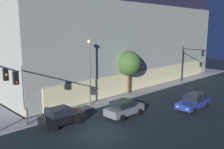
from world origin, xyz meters
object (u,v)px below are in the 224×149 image
object	(u,v)px
street_lamp_sidewalk	(90,64)
car_grey	(124,108)
car_black	(61,116)
pedestrian_waiting	(26,114)
car_blue	(194,101)
traffic_light_near_corner	(2,84)
sidewalk_tree	(129,63)
traffic_light_far_corner	(190,59)
modern_building	(97,38)

from	to	relation	value
street_lamp_sidewalk	car_grey	size ratio (longest dim) A/B	1.76
car_black	car_grey	world-z (taller)	car_black
car_black	car_grey	distance (m)	6.36
pedestrian_waiting	car_blue	distance (m)	17.82
traffic_light_near_corner	sidewalk_tree	world-z (taller)	traffic_light_near_corner
traffic_light_near_corner	car_black	bearing A→B (deg)	-2.11
traffic_light_far_corner	sidewalk_tree	distance (m)	12.47
modern_building	car_black	size ratio (longest dim) A/B	9.28
traffic_light_far_corner	street_lamp_sidewalk	world-z (taller)	street_lamp_sidewalk
street_lamp_sidewalk	car_blue	world-z (taller)	street_lamp_sidewalk
pedestrian_waiting	car_blue	world-z (taller)	pedestrian_waiting
street_lamp_sidewalk	sidewalk_tree	size ratio (longest dim) A/B	1.29
modern_building	sidewalk_tree	world-z (taller)	modern_building
modern_building	pedestrian_waiting	distance (m)	24.32
modern_building	traffic_light_far_corner	xyz separation A→B (m)	(7.69, -14.04, -3.13)
sidewalk_tree	modern_building	bearing A→B (deg)	68.96
modern_building	pedestrian_waiting	xyz separation A→B (m)	(-19.64, -13.00, -6.08)
street_lamp_sidewalk	traffic_light_far_corner	bearing A→B (deg)	-4.96
traffic_light_far_corner	sidewalk_tree	xyz separation A→B (m)	(-12.29, 2.10, 0.20)
car_blue	pedestrian_waiting	bearing A→B (deg)	152.94
traffic_light_far_corner	car_grey	bearing A→B (deg)	-169.92
sidewalk_tree	traffic_light_far_corner	bearing A→B (deg)	-9.70
sidewalk_tree	car_blue	distance (m)	9.83
car_blue	car_grey	bearing A→B (deg)	153.78
modern_building	car_black	xyz separation A→B (m)	(-17.15, -14.98, -6.41)
traffic_light_near_corner	car_black	distance (m)	6.29
modern_building	pedestrian_waiting	world-z (taller)	modern_building
pedestrian_waiting	modern_building	bearing A→B (deg)	33.50
pedestrian_waiting	traffic_light_far_corner	bearing A→B (deg)	-2.19
car_blue	car_black	bearing A→B (deg)	155.40
traffic_light_far_corner	modern_building	bearing A→B (deg)	118.72
car_black	modern_building	bearing A→B (deg)	41.15
street_lamp_sidewalk	car_blue	size ratio (longest dim) A/B	1.57
traffic_light_near_corner	modern_building	bearing A→B (deg)	33.75
sidewalk_tree	car_grey	xyz separation A→B (m)	(-6.67, -5.47, -3.45)
traffic_light_near_corner	car_grey	world-z (taller)	traffic_light_near_corner
traffic_light_near_corner	pedestrian_waiting	bearing A→B (deg)	35.65
modern_building	car_grey	distance (m)	21.70
pedestrian_waiting	car_grey	distance (m)	9.47
car_grey	car_blue	size ratio (longest dim) A/B	0.89
traffic_light_far_corner	car_black	distance (m)	25.07
car_blue	sidewalk_tree	bearing A→B (deg)	95.13
traffic_light_far_corner	car_blue	distance (m)	13.86
modern_building	car_blue	world-z (taller)	modern_building
pedestrian_waiting	car_blue	size ratio (longest dim) A/B	0.36
car_grey	pedestrian_waiting	bearing A→B (deg)	152.19
modern_building	traffic_light_near_corner	bearing A→B (deg)	-146.25
traffic_light_far_corner	pedestrian_waiting	world-z (taller)	traffic_light_far_corner
sidewalk_tree	street_lamp_sidewalk	bearing A→B (deg)	-176.54
pedestrian_waiting	car_black	world-z (taller)	pedestrian_waiting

